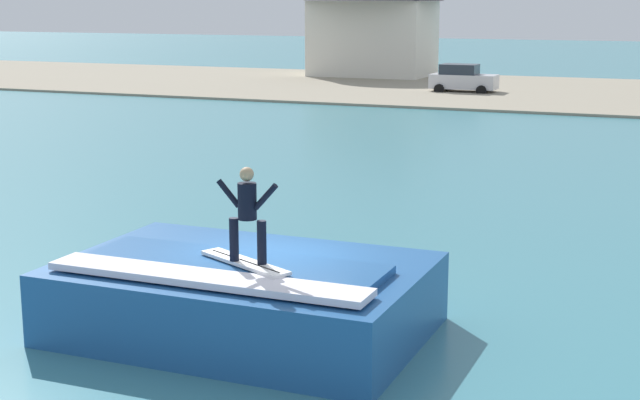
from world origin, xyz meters
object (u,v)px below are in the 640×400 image
object	(u,v)px
surfer	(247,210)
house_with_chimney	(373,15)
wave_crest	(243,297)
surfboard	(245,262)
car_near_shore	(463,79)

from	to	relation	value
surfer	house_with_chimney	distance (m)	58.59
wave_crest	surfboard	bearing A→B (deg)	-59.39
wave_crest	surfer	world-z (taller)	surfer
wave_crest	car_near_shore	xyz separation A→B (m)	(-7.35, 45.12, 0.26)
wave_crest	surfer	xyz separation A→B (m)	(0.41, -0.58, 1.74)
car_near_shore	surfboard	bearing A→B (deg)	-80.48
surfboard	house_with_chimney	size ratio (longest dim) A/B	0.19
wave_crest	house_with_chimney	bearing A→B (deg)	107.08
house_with_chimney	surfer	bearing A→B (deg)	-72.71
wave_crest	house_with_chimney	world-z (taller)	house_with_chimney
surfboard	car_near_shore	distance (m)	46.28
car_near_shore	surfer	bearing A→B (deg)	-80.37
car_near_shore	house_with_chimney	size ratio (longest dim) A/B	0.38
car_near_shore	house_with_chimney	xyz separation A→B (m)	(-9.65, 10.20, 3.78)
surfer	car_near_shore	size ratio (longest dim) A/B	0.39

